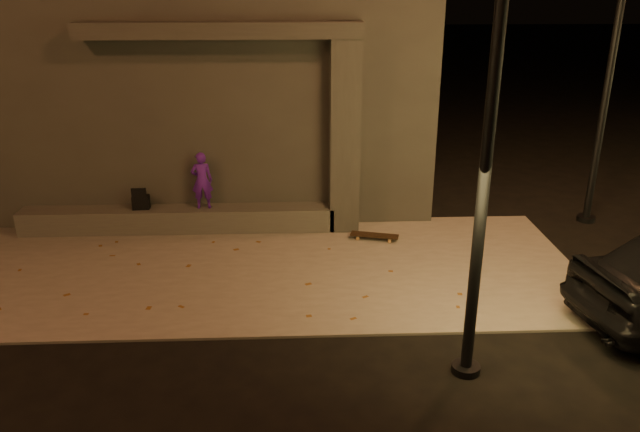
{
  "coord_description": "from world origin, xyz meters",
  "views": [
    {
      "loc": [
        0.75,
        -7.6,
        4.64
      ],
      "look_at": [
        1.17,
        2.0,
        0.95
      ],
      "focal_mm": 35.0,
      "sensor_mm": 36.0,
      "label": 1
    }
  ],
  "objects_px": {
    "column": "(344,138)",
    "street_lamp_0": "(502,6)",
    "skateboarder": "(202,180)",
    "backpack": "(141,201)",
    "skateboard": "(374,236)"
  },
  "relations": [
    {
      "from": "column",
      "to": "street_lamp_0",
      "type": "height_order",
      "value": "street_lamp_0"
    },
    {
      "from": "skateboarder",
      "to": "skateboard",
      "type": "bearing_deg",
      "value": 163.9
    },
    {
      "from": "column",
      "to": "skateboarder",
      "type": "xyz_separation_m",
      "value": [
        -2.7,
        0.0,
        -0.8
      ]
    },
    {
      "from": "skateboard",
      "to": "skateboarder",
      "type": "bearing_deg",
      "value": -175.92
    },
    {
      "from": "column",
      "to": "skateboarder",
      "type": "distance_m",
      "value": 2.82
    },
    {
      "from": "column",
      "to": "street_lamp_0",
      "type": "bearing_deg",
      "value": -76.38
    },
    {
      "from": "skateboard",
      "to": "column",
      "type": "bearing_deg",
      "value": 144.83
    },
    {
      "from": "skateboarder",
      "to": "street_lamp_0",
      "type": "relative_size",
      "value": 0.14
    },
    {
      "from": "street_lamp_0",
      "to": "backpack",
      "type": "bearing_deg",
      "value": 136.38
    },
    {
      "from": "skateboarder",
      "to": "backpack",
      "type": "height_order",
      "value": "skateboarder"
    },
    {
      "from": "backpack",
      "to": "street_lamp_0",
      "type": "height_order",
      "value": "street_lamp_0"
    },
    {
      "from": "column",
      "to": "street_lamp_0",
      "type": "xyz_separation_m",
      "value": [
        1.17,
        -4.82,
        2.53
      ]
    },
    {
      "from": "skateboard",
      "to": "backpack",
      "type": "bearing_deg",
      "value": -172.92
    },
    {
      "from": "street_lamp_0",
      "to": "column",
      "type": "bearing_deg",
      "value": 103.62
    },
    {
      "from": "column",
      "to": "backpack",
      "type": "bearing_deg",
      "value": -180.0
    }
  ]
}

